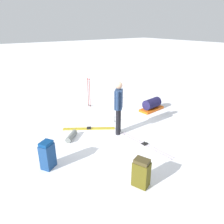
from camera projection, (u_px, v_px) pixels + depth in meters
name	position (u px, v px, depth m)	size (l,w,h in m)	color
ground_plane	(112.00, 132.00, 6.94)	(80.00, 80.00, 0.00)	white
skier_standing	(119.00, 105.00, 6.49)	(0.43, 0.43, 1.70)	black
ski_pair_near	(89.00, 129.00, 7.11)	(1.10, 1.55, 0.05)	gold
ski_pair_far	(144.00, 144.00, 6.17)	(1.95, 0.36, 0.05)	silver
backpack_large_dark	(47.00, 155.00, 5.07)	(0.39, 0.41, 0.72)	navy
backpack_bright	(141.00, 173.00, 4.50)	(0.41, 0.36, 0.66)	#504813
ski_poles_planted_near	(89.00, 91.00, 8.82)	(0.16, 0.10, 1.23)	maroon
gear_sled	(152.00, 105.00, 8.62)	(0.57, 1.13, 0.49)	#DE5B11
sleeping_mat_rolled	(71.00, 136.00, 6.47)	(0.18, 0.18, 0.55)	slate
thermos_bottle	(114.00, 119.00, 7.57)	(0.07, 0.07, 0.26)	#B6BCB6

